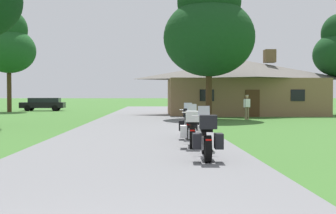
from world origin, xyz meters
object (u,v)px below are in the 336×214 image
tree_left_far (9,44)px  motorcycle_red_nearest_to_camera (207,137)px  tree_by_lodge_front (209,27)px  parked_black_suv_far_left (43,104)px  motorcycle_blue_farthest_in_row (189,123)px  bystander_white_shirt_near_lodge (247,106)px  motorcycle_yellow_second_in_row (192,129)px

tree_left_far → motorcycle_red_nearest_to_camera: bearing=-63.6°
motorcycle_red_nearest_to_camera → tree_by_lodge_front: 19.44m
tree_by_lodge_front → motorcycle_red_nearest_to_camera: bearing=-97.8°
parked_black_suv_far_left → motorcycle_red_nearest_to_camera: bearing=-161.8°
motorcycle_blue_farthest_in_row → bystander_white_shirt_near_lodge: size_ratio=1.24×
bystander_white_shirt_near_lodge → motorcycle_blue_farthest_in_row: bearing=-135.6°
parked_black_suv_far_left → tree_by_lodge_front: bearing=-139.1°
motorcycle_red_nearest_to_camera → tree_by_lodge_front: (2.52, 18.39, 5.78)m
motorcycle_blue_farthest_in_row → tree_left_far: tree_left_far is taller
bystander_white_shirt_near_lodge → parked_black_suv_far_left: (-18.37, 16.95, -0.17)m
motorcycle_red_nearest_to_camera → motorcycle_yellow_second_in_row: 2.60m
motorcycle_blue_farthest_in_row → tree_by_lodge_front: bearing=82.8°
motorcycle_yellow_second_in_row → tree_by_lodge_front: tree_by_lodge_front is taller
bystander_white_shirt_near_lodge → tree_by_lodge_front: 6.04m
motorcycle_blue_farthest_in_row → parked_black_suv_far_left: parked_black_suv_far_left is taller
tree_by_lodge_front → motorcycle_blue_farthest_in_row: bearing=-100.8°
motorcycle_yellow_second_in_row → tree_left_far: size_ratio=0.20×
motorcycle_red_nearest_to_camera → bystander_white_shirt_near_lodge: 18.81m
tree_left_far → parked_black_suv_far_left: tree_left_far is taller
motorcycle_blue_farthest_in_row → tree_by_lodge_front: size_ratio=0.20×
tree_left_far → tree_by_lodge_front: bearing=-36.6°
motorcycle_yellow_second_in_row → tree_left_far: (-15.75, 29.43, 6.18)m
motorcycle_yellow_second_in_row → motorcycle_red_nearest_to_camera: bearing=-82.8°
motorcycle_blue_farthest_in_row → parked_black_suv_far_left: size_ratio=0.45×
motorcycle_red_nearest_to_camera → motorcycle_yellow_second_in_row: size_ratio=1.00×
motorcycle_yellow_second_in_row → bystander_white_shirt_near_lodge: size_ratio=1.24×
tree_by_lodge_front → parked_black_suv_far_left: size_ratio=2.25×
motorcycle_red_nearest_to_camera → parked_black_suv_far_left: (-13.26, 35.05, 0.17)m
bystander_white_shirt_near_lodge → motorcycle_red_nearest_to_camera: bearing=-129.8°
tree_by_lodge_front → parked_black_suv_far_left: 23.62m
motorcycle_blue_farthest_in_row → parked_black_suv_far_left: (-13.25, 29.92, 0.17)m
motorcycle_blue_farthest_in_row → tree_left_far: bearing=124.1°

